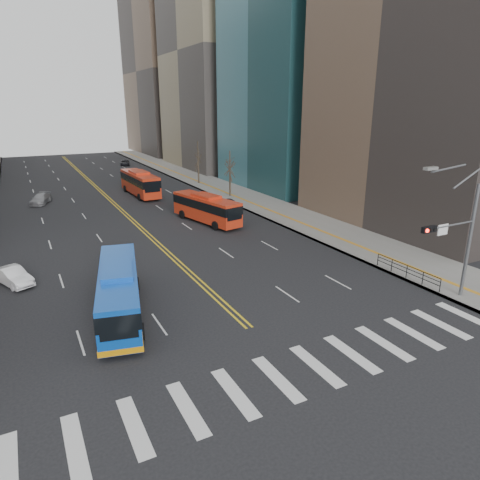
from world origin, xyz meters
name	(u,v)px	position (x,y,z in m)	size (l,w,h in m)	color
ground	(297,372)	(0.00, 0.00, 0.00)	(220.00, 220.00, 0.00)	black
sidewalk_right	(225,189)	(17.50, 45.00, 0.07)	(7.00, 130.00, 0.15)	slate
crosswalk	(297,372)	(0.00, 0.00, 0.01)	(26.70, 4.00, 0.01)	silver
centerline	(98,189)	(0.00, 55.00, 0.01)	(0.55, 100.00, 0.01)	gold
office_towers	(70,36)	(0.12, 68.51, 23.92)	(83.00, 134.00, 58.00)	#939396
signal_mast	(457,233)	(13.77, 2.00, 4.86)	(5.37, 0.37, 9.39)	slate
pedestrian_railing	(407,269)	(14.30, 6.00, 0.82)	(0.06, 6.06, 1.02)	black
street_trees	(60,182)	(-7.18, 34.55, 4.87)	(35.20, 47.20, 7.60)	#30241D
blue_bus	(119,290)	(-6.46, 10.43, 1.70)	(4.70, 11.32, 3.25)	#0B44AB
red_bus_near	(206,207)	(7.29, 28.48, 1.81)	(4.50, 10.41, 3.24)	red
red_bus_far	(140,182)	(4.70, 47.12, 1.99)	(3.17, 11.39, 3.58)	red
car_white	(13,276)	(-12.50, 18.91, 0.66)	(1.40, 4.02, 1.32)	white
car_dark_mid	(230,204)	(12.50, 32.92, 0.68)	(1.60, 3.99, 1.36)	black
car_silver	(41,199)	(-8.80, 47.69, 0.66)	(1.86, 4.57, 1.33)	gray
car_dark_far	(125,163)	(10.28, 80.81, 0.57)	(1.89, 4.10, 1.14)	black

